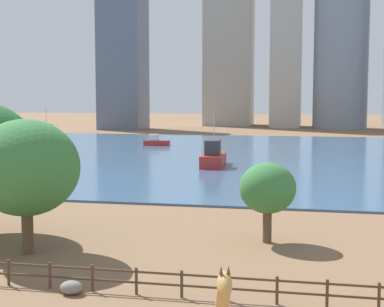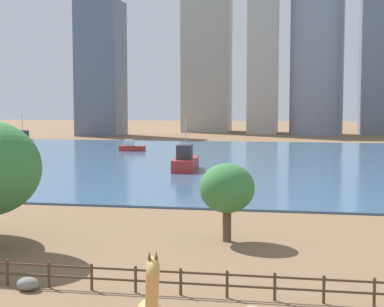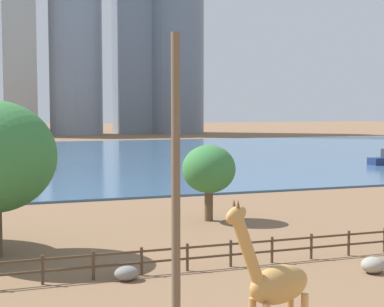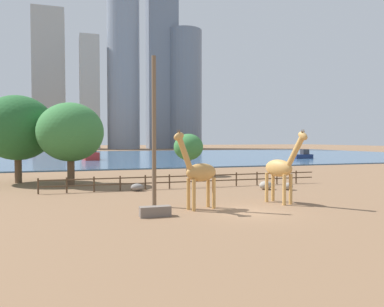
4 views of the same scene
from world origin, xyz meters
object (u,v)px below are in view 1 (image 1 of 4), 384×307
object	(u,v)px
boat_barge	(156,142)
tree_left_large	(26,168)
boulder_small	(71,288)
boat_ferry	(213,157)
tree_right_tall	(268,189)
boat_sailboat	(47,135)

from	to	relation	value
boat_barge	tree_left_large	bearing A→B (deg)	-82.27
boulder_small	tree_left_large	size ratio (longest dim) A/B	0.14
tree_left_large	boat_ferry	xyz separation A→B (m)	(3.86, 43.30, -3.77)
tree_left_large	tree_right_tall	xyz separation A→B (m)	(13.75, 5.55, -1.66)
tree_right_tall	boat_barge	world-z (taller)	tree_right_tall
tree_right_tall	boat_barge	bearing A→B (deg)	110.85
tree_right_tall	tree_left_large	bearing A→B (deg)	-158.03
tree_left_large	boat_barge	xyz separation A→B (m)	(-11.76, 72.52, -4.25)
boat_ferry	boat_barge	size ratio (longest dim) A/B	1.70
boulder_small	boat_sailboat	bearing A→B (deg)	116.13
tree_right_tall	boulder_small	bearing A→B (deg)	-125.27
boat_ferry	boat_sailboat	bearing A→B (deg)	43.59
tree_right_tall	boat_ferry	size ratio (longest dim) A/B	0.64
tree_left_large	boat_barge	distance (m)	73.59
tree_left_large	boat_barge	bearing A→B (deg)	99.21
boulder_small	boat_barge	world-z (taller)	boat_barge
boulder_small	boat_ferry	size ratio (longest dim) A/B	0.14
boulder_small	boat_sailboat	distance (m)	96.84
boat_ferry	boat_sailboat	xyz separation A→B (m)	(-41.08, 37.42, -0.06)
tree_right_tall	boat_ferry	bearing A→B (deg)	104.68
boat_barge	tree_right_tall	bearing A→B (deg)	-70.64
boat_ferry	tree_right_tall	bearing A→B (deg)	-169.40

